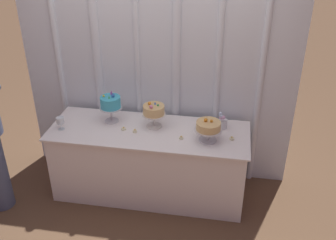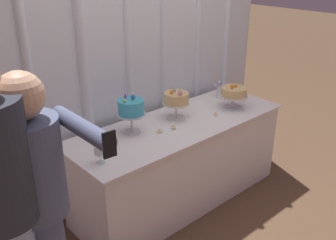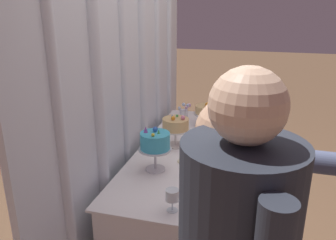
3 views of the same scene
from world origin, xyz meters
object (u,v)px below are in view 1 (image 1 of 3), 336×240
object	(u,v)px
tealight_far_left	(124,129)
wine_glass	(60,121)
tealight_near_right	(181,138)
tealight_far_right	(232,139)
cake_display_center	(154,111)
flower_vase	(223,122)
cake_display_leftmost	(111,103)
cake_display_rightmost	(208,127)
tealight_near_left	(135,131)
cake_table	(150,162)

from	to	relation	value
tealight_far_left	wine_glass	bearing A→B (deg)	-171.12
tealight_near_right	tealight_far_right	distance (m)	0.48
tealight_far_left	tealight_far_right	distance (m)	1.07
cake_display_center	flower_vase	distance (m)	0.70
cake_display_leftmost	tealight_near_right	bearing A→B (deg)	-16.06
cake_display_leftmost	flower_vase	world-z (taller)	cake_display_leftmost
cake_display_rightmost	flower_vase	size ratio (longest dim) A/B	1.47
tealight_near_left	tealight_far_left	bearing A→B (deg)	166.11
flower_vase	tealight_far_left	distance (m)	0.99
cake_table	tealight_near_left	bearing A→B (deg)	-155.43
cake_table	cake_display_center	bearing A→B (deg)	66.92
tealight_near_right	tealight_near_left	bearing A→B (deg)	174.90
cake_display_leftmost	flower_vase	bearing A→B (deg)	2.55
cake_display_rightmost	tealight_near_left	xyz separation A→B (m)	(-0.72, 0.03, -0.13)
flower_vase	cake_table	bearing A→B (deg)	-166.88
cake_display_rightmost	wine_glass	bearing A→B (deg)	-178.54
tealight_near_left	cake_display_center	bearing A→B (deg)	41.07
flower_vase	tealight_near_right	world-z (taller)	flower_vase
cake_display_leftmost	cake_table	bearing A→B (deg)	-15.72
cake_display_center	tealight_near_right	bearing A→B (deg)	-31.32
cake_display_leftmost	cake_display_center	world-z (taller)	cake_display_leftmost
wine_glass	tealight_near_left	bearing A→B (deg)	5.09
tealight_near_left	cake_display_rightmost	bearing A→B (deg)	-2.28
cake_display_leftmost	tealight_far_left	size ratio (longest dim) A/B	6.38
wine_glass	cake_display_center	bearing A→B (deg)	13.03
flower_vase	tealight_far_right	world-z (taller)	flower_vase
tealight_far_left	tealight_near_right	xyz separation A→B (m)	(0.59, -0.07, 0.00)
tealight_near_right	flower_vase	bearing A→B (deg)	35.26
tealight_far_left	tealight_far_right	size ratio (longest dim) A/B	1.05
cake_display_rightmost	tealight_near_right	bearing A→B (deg)	-177.02
cake_display_leftmost	wine_glass	world-z (taller)	cake_display_leftmost
cake_display_leftmost	cake_display_rightmost	xyz separation A→B (m)	(1.01, -0.20, -0.06)
tealight_near_left	tealight_far_right	world-z (taller)	tealight_near_left
cake_display_center	tealight_far_left	distance (m)	0.35
cake_display_leftmost	tealight_near_right	size ratio (longest dim) A/B	7.44
cake_table	cake_display_leftmost	world-z (taller)	cake_display_leftmost
flower_vase	tealight_far_left	xyz separation A→B (m)	(-0.97, -0.20, -0.06)
wine_glass	tealight_far_left	size ratio (longest dim) A/B	2.65
cake_display_rightmost	tealight_near_left	size ratio (longest dim) A/B	6.25
cake_table	flower_vase	distance (m)	0.87
cake_display_rightmost	tealight_far_right	distance (m)	0.27
cake_display_center	tealight_near_right	distance (m)	0.39
tealight_far_left	tealight_near_right	distance (m)	0.60
tealight_near_left	tealight_far_right	xyz separation A→B (m)	(0.95, 0.03, -0.00)
cake_display_leftmost	tealight_near_left	world-z (taller)	cake_display_leftmost
cake_table	cake_display_center	xyz separation A→B (m)	(0.04, 0.08, 0.56)
cake_display_leftmost	cake_display_rightmost	size ratio (longest dim) A/B	1.22
cake_display_rightmost	tealight_near_right	world-z (taller)	cake_display_rightmost
cake_table	tealight_near_left	size ratio (longest dim) A/B	47.37
tealight_far_left	tealight_near_left	distance (m)	0.13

